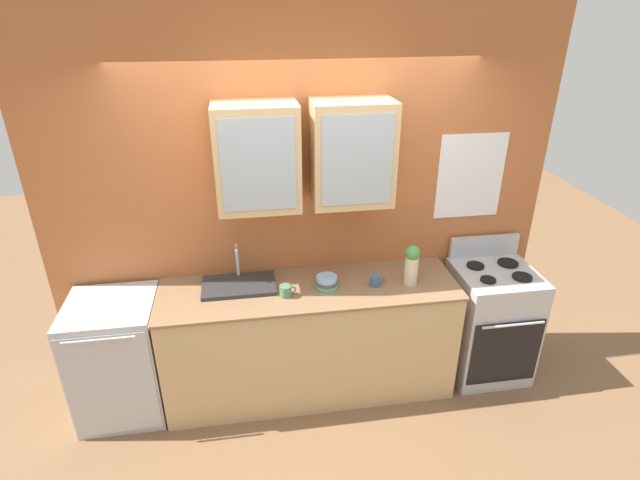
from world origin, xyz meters
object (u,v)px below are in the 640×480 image
Objects in this scene: bowl_stack at (327,282)px; cup_near_bowls at (376,281)px; dishwasher at (119,358)px; stove_range at (489,321)px; cup_near_sink at (286,291)px; vase at (412,264)px; sink_faucet at (239,284)px.

cup_near_bowls is at bearing -4.36° from bowl_stack.
dishwasher is at bearing 178.87° from cup_near_bowls.
stove_range is 1.74m from cup_near_sink.
dishwasher is (-2.17, 0.05, -0.63)m from vase.
stove_range is 9.34× the size of cup_near_sink.
vase reaches higher than dishwasher.
cup_near_sink reaches higher than dishwasher.
sink_faucet is 0.65m from bowl_stack.
stove_range is 2.05m from sink_faucet.
vase reaches higher than cup_near_bowls.
vase is (0.62, -0.04, 0.12)m from bowl_stack.
cup_near_bowls is at bearing 177.81° from vase.
vase is (-0.73, -0.05, 0.63)m from stove_range.
cup_near_bowls is at bearing -1.13° from dishwasher.
stove_range is at bearing 2.83° from cup_near_sink.
bowl_stack is (-1.35, -0.01, 0.51)m from stove_range.
sink_faucet is at bearing 172.18° from cup_near_bowls.
bowl_stack is 0.19× the size of dishwasher.
dishwasher is (-1.91, 0.04, -0.51)m from cup_near_bowls.
dishwasher is at bearing -173.73° from sink_faucet.
stove_range is at bearing 0.08° from dishwasher.
bowl_stack is at bearing -179.40° from stove_range.
sink_faucet is 4.46× the size of cup_near_sink.
dishwasher is at bearing -179.92° from stove_range.
vase is 0.29m from cup_near_bowls.
stove_range is 6.38× the size of bowl_stack.
bowl_stack is 0.56× the size of vase.
cup_near_sink is (0.33, -0.18, 0.02)m from sink_faucet.
vase is 2.85× the size of cup_near_bowls.
sink_faucet is 0.38m from cup_near_sink.
bowl_stack reaches higher than cup_near_sink.
sink_faucet is 1.01m from cup_near_bowls.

